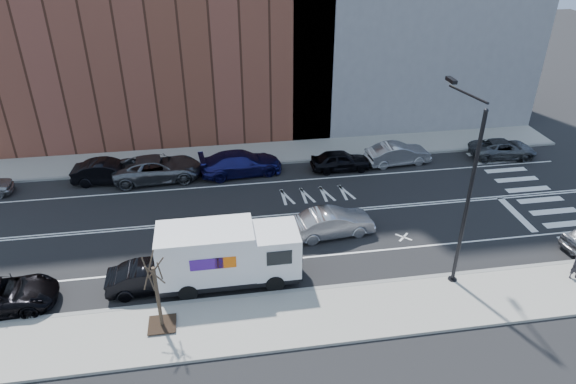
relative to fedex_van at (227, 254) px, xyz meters
name	(u,v)px	position (x,y,z in m)	size (l,w,h in m)	color
ground	(289,215)	(3.90, 5.60, -1.65)	(120.00, 120.00, 0.00)	black
sidewalk_near	(320,316)	(3.90, -3.20, -1.57)	(44.00, 3.60, 0.15)	gray
sidewalk_far	(270,153)	(3.90, 14.40, -1.57)	(44.00, 3.60, 0.15)	gray
curb_near	(312,290)	(3.90, -1.40, -1.56)	(44.00, 0.25, 0.17)	gray
curb_far	(274,163)	(3.90, 12.60, -1.56)	(44.00, 0.25, 0.17)	gray
crosswalk	(534,195)	(19.90, 5.60, -1.64)	(3.00, 14.00, 0.01)	white
road_markings	(289,215)	(3.90, 5.60, -1.64)	(40.00, 8.60, 0.01)	white
streetlight	(465,188)	(10.90, -1.31, 3.43)	(0.44, 4.02, 9.34)	black
street_tree	(159,303)	(-3.10, -2.80, -0.20)	(1.20, 1.20, 3.75)	black
fedex_van	(227,254)	(0.00, 0.00, 0.00)	(6.88, 2.48, 3.14)	black
far_parked_b	(109,172)	(-7.30, 11.66, -0.88)	(1.63, 4.68, 1.54)	black
far_parked_c	(158,168)	(-4.10, 11.56, -0.83)	(2.71, 5.87, 1.63)	#55575D
far_parked_d	(241,163)	(1.50, 11.49, -0.83)	(2.29, 5.62, 1.63)	navy
far_parked_e	(340,160)	(8.41, 11.03, -0.94)	(1.66, 4.14, 1.41)	black
far_parked_f	(398,154)	(12.70, 11.33, -0.89)	(1.61, 4.61, 1.52)	#9B9B9F
far_parked_g	(503,149)	(20.70, 11.17, -0.98)	(2.20, 4.77, 1.33)	#474A4E
driving_sedan	(333,223)	(5.99, 3.23, -0.88)	(1.62, 4.65, 1.53)	#9F9FA3
near_parked_rear_a	(153,277)	(-3.60, -0.06, -0.93)	(1.53, 4.38, 1.44)	black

